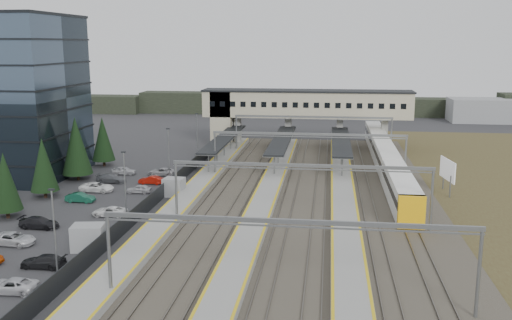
# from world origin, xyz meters

# --- Properties ---
(ground) EXTENTS (220.00, 220.00, 0.00)m
(ground) POSITION_xyz_m (0.00, 0.00, 0.00)
(ground) COLOR #2B2B2D
(ground) RESTS_ON ground
(conifer_row) EXTENTS (4.42, 49.82, 9.50)m
(conifer_row) POSITION_xyz_m (-22.00, -3.86, 4.84)
(conifer_row) COLOR black
(conifer_row) RESTS_ON ground
(car_park) EXTENTS (10.57, 44.58, 1.29)m
(car_park) POSITION_xyz_m (-14.06, -6.20, 0.62)
(car_park) COLOR silver
(car_park) RESTS_ON ground
(lampposts) EXTENTS (0.50, 53.25, 8.07)m
(lampposts) POSITION_xyz_m (-8.00, 1.25, 4.34)
(lampposts) COLOR slate
(lampposts) RESTS_ON ground
(fence) EXTENTS (0.08, 90.00, 2.00)m
(fence) POSITION_xyz_m (-6.50, 5.00, 1.00)
(fence) COLOR #26282B
(fence) RESTS_ON ground
(relay_cabin_near) EXTENTS (3.37, 2.70, 2.54)m
(relay_cabin_near) POSITION_xyz_m (-8.33, -17.77, 1.27)
(relay_cabin_near) COLOR gray
(relay_cabin_near) RESTS_ON ground
(relay_cabin_far) EXTENTS (2.83, 2.44, 2.41)m
(relay_cabin_far) POSITION_xyz_m (-5.41, 3.13, 1.21)
(relay_cabin_far) COLOR gray
(relay_cabin_far) RESTS_ON ground
(rail_corridor) EXTENTS (34.00, 90.00, 0.92)m
(rail_corridor) POSITION_xyz_m (9.34, 5.00, 0.29)
(rail_corridor) COLOR #3A352C
(rail_corridor) RESTS_ON ground
(canopies) EXTENTS (23.10, 30.00, 3.28)m
(canopies) POSITION_xyz_m (7.00, 27.00, 3.92)
(canopies) COLOR black
(canopies) RESTS_ON ground
(footbridge) EXTENTS (40.40, 6.40, 11.20)m
(footbridge) POSITION_xyz_m (7.70, 42.00, 7.93)
(footbridge) COLOR beige
(footbridge) RESTS_ON ground
(gantries) EXTENTS (28.40, 62.28, 7.17)m
(gantries) POSITION_xyz_m (12.00, 3.00, 6.00)
(gantries) COLOR slate
(gantries) RESTS_ON ground
(train) EXTENTS (2.92, 60.95, 3.67)m
(train) POSITION_xyz_m (24.00, 22.07, 2.09)
(train) COLOR white
(train) RESTS_ON ground
(billboard) EXTENTS (0.97, 5.59, 4.71)m
(billboard) POSITION_xyz_m (30.96, 9.08, 3.14)
(billboard) COLOR slate
(billboard) RESTS_ON ground
(treeline_far) EXTENTS (170.00, 19.00, 7.00)m
(treeline_far) POSITION_xyz_m (23.81, 92.28, 2.95)
(treeline_far) COLOR black
(treeline_far) RESTS_ON ground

